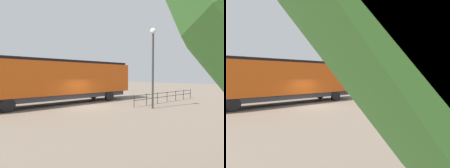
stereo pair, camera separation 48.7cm
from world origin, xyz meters
The scene contains 4 objects.
ground_plane centered at (0.00, 0.00, 0.00)m, with size 120.00×120.00×0.00m, color #756656.
locomotive centered at (-3.29, -0.41, 2.37)m, with size 3.13×16.27×4.24m.
lamp_post centered at (4.52, 3.20, 4.57)m, with size 0.50×0.50×6.70m.
platform_fence centered at (3.12, 7.79, 0.71)m, with size 0.05×10.72×1.09m.
Camera 2 is at (14.84, -10.75, 2.74)m, focal length 32.84 mm.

